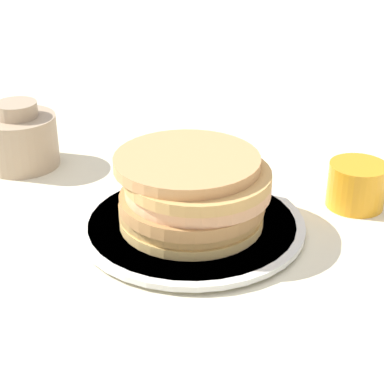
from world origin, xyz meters
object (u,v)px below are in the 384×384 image
pancake_stack (193,191)px  cream_jug (20,139)px  plate (192,225)px  juice_glass (356,185)px

pancake_stack → cream_jug: size_ratio=1.74×
plate → pancake_stack: (0.00, 0.00, 0.05)m
plate → cream_jug: 0.33m
pancake_stack → juice_glass: bearing=115.8°
plate → cream_jug: bearing=-118.1°
plate → pancake_stack: pancake_stack is taller
juice_glass → pancake_stack: bearing=-64.2°
plate → juice_glass: size_ratio=3.68×
pancake_stack → cream_jug: bearing=-118.2°
cream_jug → plate: bearing=61.9°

